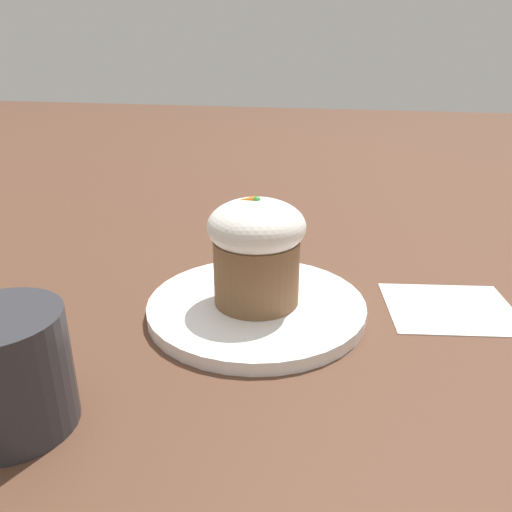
% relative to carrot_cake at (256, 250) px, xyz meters
% --- Properties ---
extents(ground_plane, '(4.00, 4.00, 0.00)m').
position_rel_carrot_cake_xyz_m(ground_plane, '(0.00, -0.00, -0.07)').
color(ground_plane, '#513323').
extents(dessert_plate, '(0.22, 0.22, 0.01)m').
position_rel_carrot_cake_xyz_m(dessert_plate, '(0.00, -0.00, -0.06)').
color(dessert_plate, white).
rests_on(dessert_plate, ground_plane).
extents(carrot_cake, '(0.10, 0.10, 0.11)m').
position_rel_carrot_cake_xyz_m(carrot_cake, '(0.00, 0.00, 0.00)').
color(carrot_cake, brown).
rests_on(carrot_cake, dessert_plate).
extents(spoon, '(0.03, 0.11, 0.01)m').
position_rel_carrot_cake_xyz_m(spoon, '(0.00, -0.02, -0.05)').
color(spoon, '#B7B7BC').
rests_on(spoon, dessert_plate).
extents(coffee_cup, '(0.12, 0.09, 0.09)m').
position_rel_carrot_cake_xyz_m(coffee_cup, '(0.13, 0.20, -0.03)').
color(coffee_cup, '#2D2D33').
rests_on(coffee_cup, ground_plane).
extents(paper_napkin, '(0.15, 0.13, 0.00)m').
position_rel_carrot_cake_xyz_m(paper_napkin, '(-0.20, -0.06, -0.07)').
color(paper_napkin, white).
rests_on(paper_napkin, ground_plane).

